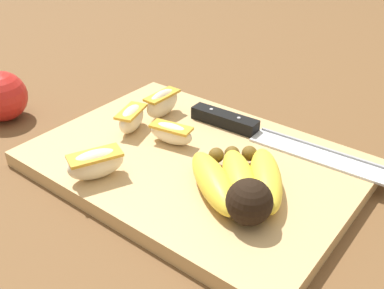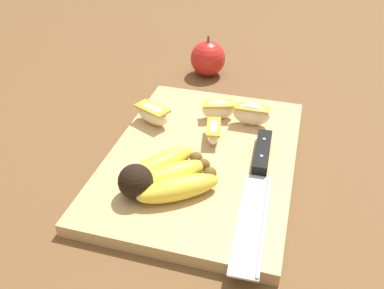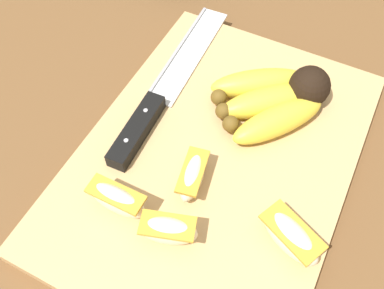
{
  "view_description": "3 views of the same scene",
  "coord_description": "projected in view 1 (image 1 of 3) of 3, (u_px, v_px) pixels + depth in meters",
  "views": [
    {
      "loc": [
        0.27,
        -0.38,
        0.32
      ],
      "look_at": [
        -0.0,
        -0.04,
        0.06
      ],
      "focal_mm": 41.46,
      "sensor_mm": 36.0,
      "label": 1
    },
    {
      "loc": [
        0.48,
        0.11,
        0.41
      ],
      "look_at": [
        -0.0,
        -0.03,
        0.04
      ],
      "focal_mm": 38.79,
      "sensor_mm": 36.0,
      "label": 2
    },
    {
      "loc": [
        -0.26,
        -0.11,
        0.42
      ],
      "look_at": [
        -0.03,
        0.01,
        0.04
      ],
      "focal_mm": 40.54,
      "sensor_mm": 36.0,
      "label": 3
    }
  ],
  "objects": [
    {
      "name": "cutting_board",
      "position": [
        194.0,
        163.0,
        0.56
      ],
      "size": [
        0.39,
        0.28,
        0.02
      ],
      "primitive_type": "cube",
      "color": "tan",
      "rests_on": "ground_plane"
    },
    {
      "name": "chefs_knife",
      "position": [
        255.0,
        131.0,
        0.6
      ],
      "size": [
        0.28,
        0.04,
        0.02
      ],
      "color": "silver",
      "rests_on": "cutting_board"
    },
    {
      "name": "whole_apple",
      "position": [
        2.0,
        96.0,
        0.66
      ],
      "size": [
        0.08,
        0.08,
        0.09
      ],
      "color": "red",
      "rests_on": "ground_plane"
    },
    {
      "name": "apple_wedge_far",
      "position": [
        96.0,
        163.0,
        0.51
      ],
      "size": [
        0.05,
        0.07,
        0.04
      ],
      "color": "#F4E5C1",
      "rests_on": "cutting_board"
    },
    {
      "name": "ground_plane",
      "position": [
        212.0,
        170.0,
        0.57
      ],
      "size": [
        6.0,
        6.0,
        0.0
      ],
      "primitive_type": "plane",
      "color": "brown"
    },
    {
      "name": "apple_wedge_middle",
      "position": [
        162.0,
        103.0,
        0.64
      ],
      "size": [
        0.02,
        0.06,
        0.04
      ],
      "color": "#F4E5C1",
      "rests_on": "cutting_board"
    },
    {
      "name": "apple_wedge_near",
      "position": [
        131.0,
        118.0,
        0.6
      ],
      "size": [
        0.04,
        0.06,
        0.04
      ],
      "color": "#F4E5C1",
      "rests_on": "cutting_board"
    },
    {
      "name": "apple_wedge_extra",
      "position": [
        171.0,
        133.0,
        0.58
      ],
      "size": [
        0.06,
        0.03,
        0.03
      ],
      "color": "#F4E5C1",
      "rests_on": "cutting_board"
    },
    {
      "name": "banana_bunch",
      "position": [
        241.0,
        183.0,
        0.48
      ],
      "size": [
        0.15,
        0.14,
        0.05
      ],
      "color": "black",
      "rests_on": "cutting_board"
    }
  ]
}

